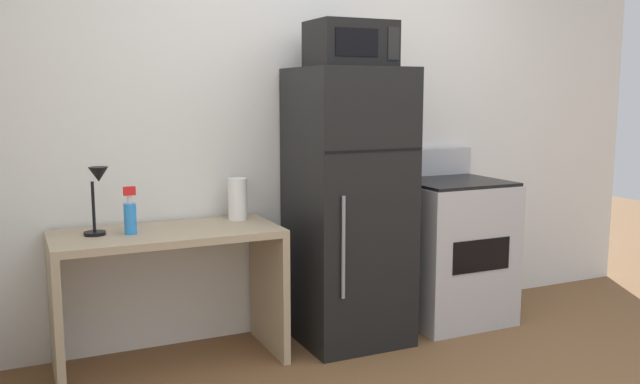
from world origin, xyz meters
name	(u,v)px	position (x,y,z in m)	size (l,w,h in m)	color
wall_back_white	(327,120)	(0.00, 1.70, 1.30)	(5.00, 0.10, 2.60)	white
desk	(168,271)	(-1.11, 1.35, 0.53)	(1.19, 0.56, 0.75)	tan
desk_lamp	(97,189)	(-1.45, 1.37, 0.99)	(0.14, 0.12, 0.35)	black
spray_bottle	(130,215)	(-1.30, 1.34, 0.85)	(0.06, 0.06, 0.25)	#2D8CEA
paper_towel_roll	(238,199)	(-0.67, 1.49, 0.87)	(0.11, 0.11, 0.24)	white
refrigerator	(348,206)	(-0.04, 1.32, 0.81)	(0.61, 0.65, 1.62)	black
microwave	(351,44)	(-0.04, 1.29, 1.75)	(0.46, 0.35, 0.26)	black
oven_range	(451,250)	(0.72, 1.33, 0.47)	(0.66, 0.61, 1.10)	#B7B7BC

